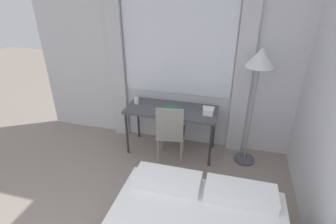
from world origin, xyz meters
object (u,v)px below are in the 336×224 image
(telephone, at_px, (208,111))
(book, at_px, (172,109))
(desk_chair, at_px, (171,130))
(mug, at_px, (136,101))
(standing_lamp, at_px, (259,68))
(desk, at_px, (171,112))

(telephone, relative_size, book, 0.50)
(desk_chair, height_order, telephone, desk_chair)
(mug, bearing_deg, standing_lamp, -0.30)
(desk_chair, xyz_separation_m, standing_lamp, (1.09, 0.27, 0.93))
(desk, xyz_separation_m, desk_chair, (0.05, -0.24, -0.17))
(telephone, bearing_deg, mug, 176.80)
(desk_chair, distance_m, book, 0.31)
(book, distance_m, mug, 0.59)
(desk_chair, height_order, book, desk_chair)
(desk_chair, distance_m, mug, 0.73)
(telephone, relative_size, mug, 1.68)
(book, bearing_deg, desk_chair, -81.11)
(standing_lamp, xyz_separation_m, telephone, (-0.59, -0.05, -0.65))
(standing_lamp, bearing_deg, desk_chair, -166.21)
(desk_chair, relative_size, telephone, 5.59)
(desk, height_order, telephone, telephone)
(desk, bearing_deg, desk_chair, -78.22)
(desk, distance_m, telephone, 0.56)
(desk, xyz_separation_m, telephone, (0.55, -0.03, 0.11))
(telephone, bearing_deg, book, -178.19)
(desk_chair, bearing_deg, standing_lamp, 6.62)
(desk, height_order, standing_lamp, standing_lamp)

